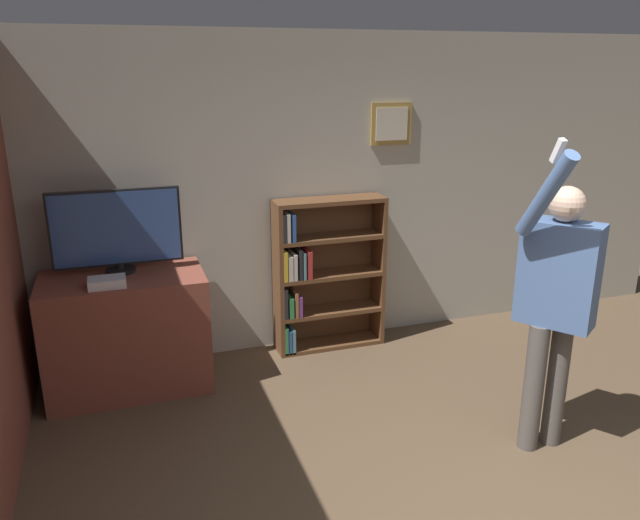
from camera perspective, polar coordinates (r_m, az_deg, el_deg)
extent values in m
cube|color=#B2AD9E|center=(5.48, 1.33, 6.13)|extent=(7.09, 0.06, 2.70)
cube|color=#AD8942|center=(5.55, 6.53, 12.27)|extent=(0.38, 0.02, 0.36)
cube|color=beige|center=(5.53, 6.59, 12.26)|extent=(0.29, 0.01, 0.28)
cube|color=brown|center=(5.05, -17.24, -6.35)|extent=(1.20, 0.68, 0.91)
cylinder|color=black|center=(4.99, -17.76, -0.90)|extent=(0.22, 0.22, 0.03)
cylinder|color=black|center=(4.98, -17.80, -0.46)|extent=(0.06, 0.06, 0.05)
cube|color=black|center=(4.90, -18.12, 2.84)|extent=(0.95, 0.04, 0.58)
cube|color=#2D4C8C|center=(4.88, -18.12, 2.77)|extent=(0.92, 0.01, 0.54)
cube|color=white|center=(4.69, -18.89, -1.94)|extent=(0.26, 0.17, 0.07)
cube|color=brown|center=(5.32, -3.87, -1.82)|extent=(0.04, 0.28, 1.35)
cube|color=brown|center=(5.61, 5.33, -0.82)|extent=(0.04, 0.28, 1.35)
cube|color=brown|center=(5.57, 0.40, -0.89)|extent=(0.96, 0.01, 1.35)
cube|color=brown|center=(5.69, 0.83, -7.57)|extent=(0.89, 0.28, 0.04)
cube|color=brown|center=(5.57, 0.84, -4.59)|extent=(0.89, 0.28, 0.04)
cube|color=brown|center=(5.45, 0.86, -1.31)|extent=(0.89, 0.28, 0.04)
cube|color=brown|center=(5.35, 0.87, 2.10)|extent=(0.89, 0.28, 0.04)
cube|color=brown|center=(5.28, 0.89, 5.44)|extent=(0.89, 0.28, 0.04)
cube|color=#338447|center=(5.51, -3.36, -7.07)|extent=(0.03, 0.24, 0.25)
cube|color=#2D569E|center=(5.53, -3.04, -7.15)|extent=(0.03, 0.26, 0.21)
cube|color=#5B8E99|center=(5.53, -2.67, -7.12)|extent=(0.03, 0.23, 0.22)
cube|color=#232328|center=(5.36, -3.37, -3.79)|extent=(0.03, 0.20, 0.26)
cube|color=#338447|center=(5.39, -2.88, -4.13)|extent=(0.04, 0.22, 0.18)
cube|color=#99663D|center=(5.39, -2.39, -3.90)|extent=(0.03, 0.20, 0.22)
cube|color=#7A3889|center=(5.42, -2.09, -3.98)|extent=(0.03, 0.23, 0.18)
cube|color=gold|center=(5.25, -3.41, -0.40)|extent=(0.04, 0.20, 0.26)
cube|color=beige|center=(5.28, -2.98, -0.55)|extent=(0.04, 0.23, 0.21)
cube|color=beige|center=(5.30, -2.58, -0.39)|extent=(0.03, 0.25, 0.23)
cube|color=#232328|center=(5.28, -2.03, -0.25)|extent=(0.03, 0.20, 0.26)
cube|color=#5B8E99|center=(5.31, -1.75, -0.29)|extent=(0.02, 0.24, 0.23)
cube|color=red|center=(5.32, -1.27, -0.20)|extent=(0.04, 0.24, 0.24)
cube|color=#232328|center=(5.16, -3.51, 3.05)|extent=(0.03, 0.21, 0.24)
cube|color=beige|center=(5.19, -3.23, 3.16)|extent=(0.03, 0.26, 0.24)
cube|color=#2D569E|center=(5.20, -2.72, 3.15)|extent=(0.03, 0.25, 0.23)
cylinder|color=#56514C|center=(4.32, 18.93, -10.98)|extent=(0.13, 0.13, 0.87)
cylinder|color=#56514C|center=(4.43, 20.82, -10.49)|extent=(0.13, 0.13, 0.87)
cube|color=#4C6B9E|center=(4.08, 20.99, -1.19)|extent=(0.44, 0.50, 0.66)
sphere|color=beige|center=(3.97, 21.67, 4.77)|extent=(0.22, 0.22, 0.22)
cylinder|color=#4C6B9E|center=(4.25, 23.65, -0.99)|extent=(0.09, 0.09, 0.60)
cylinder|color=#4C6B9E|center=(3.70, 19.95, 5.59)|extent=(0.09, 0.42, 0.55)
cube|color=white|center=(3.62, 20.95, 9.31)|extent=(0.04, 0.09, 0.14)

